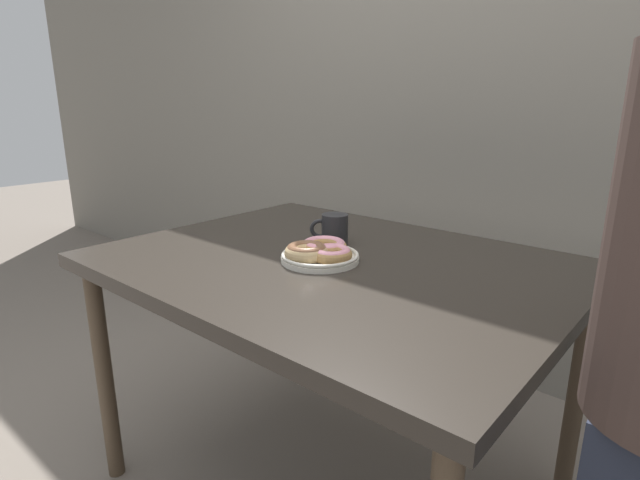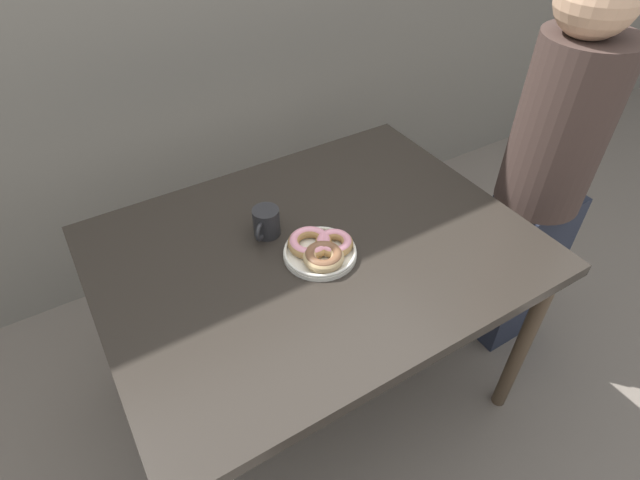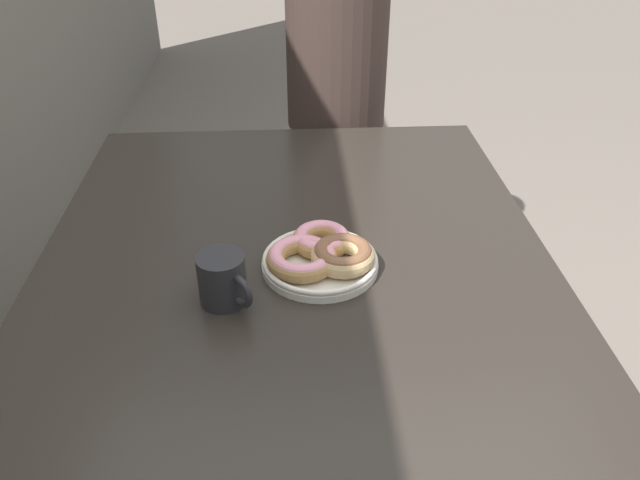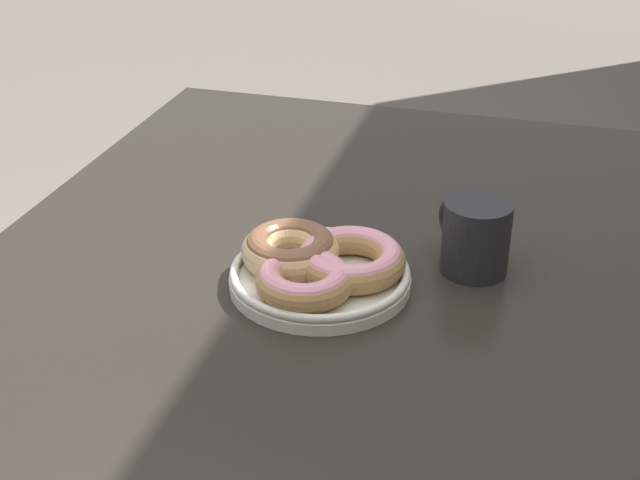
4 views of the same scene
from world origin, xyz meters
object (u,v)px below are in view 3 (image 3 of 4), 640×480
(dining_table, at_px, (297,294))
(coffee_mug, at_px, (223,279))
(person_figure, at_px, (336,98))
(donut_plate, at_px, (321,255))

(dining_table, height_order, coffee_mug, coffee_mug)
(coffee_mug, bearing_deg, person_figure, -15.83)
(dining_table, distance_m, coffee_mug, 0.19)
(donut_plate, relative_size, coffee_mug, 2.30)
(dining_table, relative_size, person_figure, 0.85)
(donut_plate, height_order, coffee_mug, coffee_mug)
(donut_plate, bearing_deg, person_figure, -6.42)
(person_figure, bearing_deg, dining_table, 170.38)
(donut_plate, height_order, person_figure, person_figure)
(dining_table, distance_m, person_figure, 0.84)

